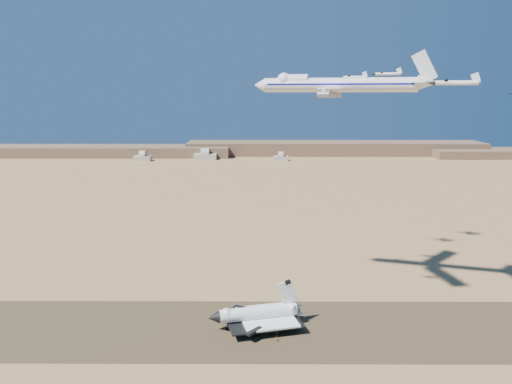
{
  "coord_description": "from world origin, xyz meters",
  "views": [
    {
      "loc": [
        10.43,
        -174.27,
        87.57
      ],
      "look_at": [
        9.62,
        8.0,
        51.1
      ],
      "focal_mm": 35.0,
      "sensor_mm": 36.0,
      "label": 1
    }
  ],
  "objects_px": {
    "crew_b": "(276,339)",
    "crew_c": "(277,333)",
    "carrier_747": "(333,85)",
    "chase_jet_d": "(387,74)",
    "crew_a": "(267,332)",
    "chase_jet_c": "(354,77)",
    "shuttle": "(257,315)",
    "chase_jet_a": "(455,83)"
  },
  "relations": [
    {
      "from": "chase_jet_c",
      "to": "chase_jet_d",
      "type": "bearing_deg",
      "value": 51.84
    },
    {
      "from": "chase_jet_a",
      "to": "carrier_747",
      "type": "bearing_deg",
      "value": 140.99
    },
    {
      "from": "crew_a",
      "to": "chase_jet_d",
      "type": "bearing_deg",
      "value": -38.4
    },
    {
      "from": "crew_c",
      "to": "chase_jet_c",
      "type": "distance_m",
      "value": 133.44
    },
    {
      "from": "crew_a",
      "to": "crew_b",
      "type": "bearing_deg",
      "value": -151.24
    },
    {
      "from": "chase_jet_c",
      "to": "crew_a",
      "type": "bearing_deg",
      "value": -101.23
    },
    {
      "from": "crew_b",
      "to": "crew_c",
      "type": "relative_size",
      "value": 0.98
    },
    {
      "from": "crew_a",
      "to": "carrier_747",
      "type": "bearing_deg",
      "value": -39.18
    },
    {
      "from": "shuttle",
      "to": "crew_a",
      "type": "bearing_deg",
      "value": -75.65
    },
    {
      "from": "shuttle",
      "to": "carrier_747",
      "type": "xyz_separation_m",
      "value": [
        31.34,
        34.48,
        85.83
      ]
    },
    {
      "from": "chase_jet_c",
      "to": "shuttle",
      "type": "bearing_deg",
      "value": -105.28
    },
    {
      "from": "carrier_747",
      "to": "chase_jet_d",
      "type": "height_order",
      "value": "carrier_747"
    },
    {
      "from": "crew_a",
      "to": "chase_jet_a",
      "type": "distance_m",
      "value": 108.59
    },
    {
      "from": "crew_b",
      "to": "chase_jet_c",
      "type": "relative_size",
      "value": 0.14
    },
    {
      "from": "crew_a",
      "to": "crew_c",
      "type": "bearing_deg",
      "value": -105.09
    },
    {
      "from": "chase_jet_a",
      "to": "chase_jet_d",
      "type": "height_order",
      "value": "chase_jet_d"
    },
    {
      "from": "crew_b",
      "to": "crew_c",
      "type": "bearing_deg",
      "value": -4.33
    },
    {
      "from": "carrier_747",
      "to": "chase_jet_a",
      "type": "distance_m",
      "value": 54.89
    },
    {
      "from": "shuttle",
      "to": "crew_b",
      "type": "height_order",
      "value": "shuttle"
    },
    {
      "from": "shuttle",
      "to": "crew_c",
      "type": "relative_size",
      "value": 19.11
    },
    {
      "from": "chase_jet_a",
      "to": "chase_jet_c",
      "type": "relative_size",
      "value": 1.19
    },
    {
      "from": "chase_jet_c",
      "to": "chase_jet_a",
      "type": "bearing_deg",
      "value": -62.66
    },
    {
      "from": "crew_c",
      "to": "crew_a",
      "type": "bearing_deg",
      "value": 25.34
    },
    {
      "from": "carrier_747",
      "to": "crew_c",
      "type": "bearing_deg",
      "value": -103.88
    },
    {
      "from": "shuttle",
      "to": "carrier_747",
      "type": "bearing_deg",
      "value": 33.63
    },
    {
      "from": "shuttle",
      "to": "crew_c",
      "type": "height_order",
      "value": "shuttle"
    },
    {
      "from": "carrier_747",
      "to": "crew_c",
      "type": "distance_m",
      "value": 101.85
    },
    {
      "from": "chase_jet_c",
      "to": "chase_jet_d",
      "type": "height_order",
      "value": "chase_jet_d"
    },
    {
      "from": "crew_b",
      "to": "chase_jet_c",
      "type": "bearing_deg",
      "value": -25.0
    },
    {
      "from": "shuttle",
      "to": "chase_jet_d",
      "type": "relative_size",
      "value": 2.27
    },
    {
      "from": "crew_b",
      "to": "chase_jet_c",
      "type": "distance_m",
      "value": 136.21
    },
    {
      "from": "carrier_747",
      "to": "crew_a",
      "type": "height_order",
      "value": "carrier_747"
    },
    {
      "from": "crew_a",
      "to": "chase_jet_c",
      "type": "distance_m",
      "value": 134.16
    },
    {
      "from": "crew_b",
      "to": "chase_jet_c",
      "type": "xyz_separation_m",
      "value": [
        41.09,
        89.54,
        94.05
      ]
    },
    {
      "from": "carrier_747",
      "to": "chase_jet_c",
      "type": "distance_m",
      "value": 46.78
    },
    {
      "from": "shuttle",
      "to": "crew_b",
      "type": "bearing_deg",
      "value": -73.23
    },
    {
      "from": "shuttle",
      "to": "chase_jet_c",
      "type": "xyz_separation_m",
      "value": [
        48.01,
        77.97,
        90.25
      ]
    },
    {
      "from": "chase_jet_c",
      "to": "chase_jet_d",
      "type": "xyz_separation_m",
      "value": [
        19.98,
        14.25,
        2.11
      ]
    },
    {
      "from": "crew_a",
      "to": "crew_c",
      "type": "relative_size",
      "value": 1.01
    },
    {
      "from": "crew_a",
      "to": "chase_jet_c",
      "type": "bearing_deg",
      "value": -33.0
    },
    {
      "from": "carrier_747",
      "to": "crew_a",
      "type": "distance_m",
      "value": 102.48
    },
    {
      "from": "chase_jet_c",
      "to": "chase_jet_d",
      "type": "distance_m",
      "value": 24.63
    }
  ]
}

